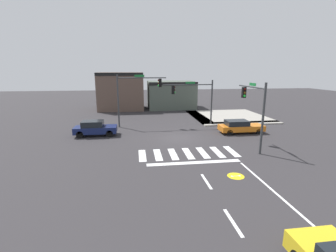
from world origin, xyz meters
The scene contains 11 objects.
ground_plane centered at (0.00, 0.00, 0.00)m, with size 120.00×120.00×0.00m, color #302D30.
crosswalk_near centered at (0.00, -4.50, 0.00)m, with size 7.80×2.68×0.01m.
lane_markings centered at (1.11, -12.02, 0.00)m, with size 6.80×20.25×0.01m.
bike_detector_marking centered at (2.03, -9.05, 0.00)m, with size 1.05×1.05×0.01m.
curb_corner_northeast centered at (8.49, 9.42, 0.07)m, with size 10.00×10.60×0.15m.
storefront_row centered at (-2.32, 19.10, 2.72)m, with size 16.09×6.62×6.11m.
traffic_signal_northeast centered at (2.74, 5.09, 3.70)m, with size 5.91×0.32×5.35m.
traffic_signal_northwest centered at (-3.88, 5.52, 4.20)m, with size 5.60×0.32×5.99m.
traffic_signal_southeast centered at (5.60, -3.75, 3.82)m, with size 0.32×4.67×5.57m.
car_orange centered at (6.78, 1.05, 0.69)m, with size 4.60×1.75×1.36m.
car_navy centered at (-8.13, 2.00, 0.78)m, with size 4.15×1.72×1.53m.
Camera 1 is at (-4.06, -22.28, 6.45)m, focal length 25.76 mm.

